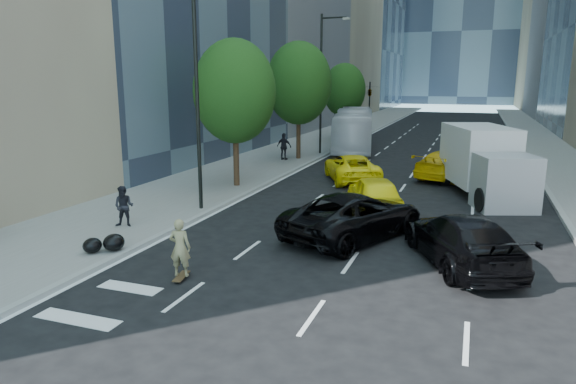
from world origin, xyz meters
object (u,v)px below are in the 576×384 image
at_px(black_sedan_mercedes, 461,240).
at_px(black_sedan_lincoln, 354,215).
at_px(city_bus, 354,129).
at_px(skateboarder, 180,252).
at_px(box_truck, 485,162).

bearing_deg(black_sedan_mercedes, black_sedan_lincoln, -47.91).
bearing_deg(city_bus, skateboarder, -97.70).
distance_m(skateboarder, box_truck, 16.45).
height_order(skateboarder, box_truck, box_truck).
distance_m(skateboarder, city_bus, 28.82).
bearing_deg(skateboarder, city_bus, -98.21).
bearing_deg(black_sedan_lincoln, city_bus, -52.44).
relative_size(skateboarder, city_bus, 0.14).
height_order(black_sedan_mercedes, city_bus, city_bus).
xyz_separation_m(skateboarder, black_sedan_lincoln, (3.70, 5.60, -0.02)).
xyz_separation_m(skateboarder, city_bus, (-1.60, 28.77, 0.83)).
relative_size(black_sedan_lincoln, box_truck, 0.80).
distance_m(black_sedan_mercedes, box_truck, 10.36).
relative_size(skateboarder, box_truck, 0.23).
bearing_deg(black_sedan_lincoln, black_sedan_mercedes, -178.75).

